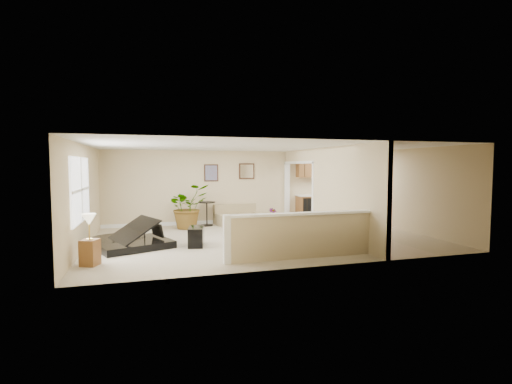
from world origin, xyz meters
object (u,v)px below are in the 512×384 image
object	(u,v)px
accent_table	(207,210)
palm_plant	(188,207)
piano_bench	(196,236)
lamp_stand	(90,244)
piano	(131,220)
small_plant	(272,217)
loveseat	(238,214)

from	to	relation	value
accent_table	palm_plant	distance (m)	0.77
piano_bench	lamp_stand	size ratio (longest dim) A/B	0.68
piano	lamp_stand	size ratio (longest dim) A/B	2.24
piano	lamp_stand	world-z (taller)	piano
accent_table	palm_plant	xyz separation A→B (m)	(-0.66, -0.36, 0.18)
accent_table	small_plant	world-z (taller)	accent_table
piano	accent_table	xyz separation A→B (m)	(2.27, 2.65, -0.14)
lamp_stand	loveseat	bearing A→B (deg)	46.83
piano_bench	palm_plant	world-z (taller)	palm_plant
piano	palm_plant	xyz separation A→B (m)	(1.61, 2.29, 0.04)
piano	piano_bench	distance (m)	1.65
accent_table	small_plant	size ratio (longest dim) A/B	1.49
palm_plant	small_plant	xyz separation A→B (m)	(2.88, 0.11, -0.46)
piano	piano_bench	xyz separation A→B (m)	(1.55, -0.40, -0.41)
piano	accent_table	bearing A→B (deg)	27.24
loveseat	palm_plant	world-z (taller)	palm_plant
piano	small_plant	bearing A→B (deg)	6.06
small_plant	lamp_stand	distance (m)	6.59
piano	loveseat	distance (m)	4.34
piano_bench	accent_table	xyz separation A→B (m)	(0.72, 3.05, 0.28)
piano	small_plant	xyz separation A→B (m)	(4.49, 2.40, -0.42)
piano_bench	lamp_stand	bearing A→B (deg)	-151.41
piano_bench	loveseat	size ratio (longest dim) A/B	0.42
palm_plant	lamp_stand	world-z (taller)	palm_plant
loveseat	small_plant	world-z (taller)	loveseat
small_plant	lamp_stand	xyz separation A→B (m)	(-5.20, -4.04, 0.21)
piano_bench	palm_plant	xyz separation A→B (m)	(0.06, 2.69, 0.45)
accent_table	lamp_stand	size ratio (longest dim) A/B	0.77
piano	small_plant	size ratio (longest dim) A/B	4.31
loveseat	small_plant	bearing A→B (deg)	-25.74
accent_table	palm_plant	world-z (taller)	palm_plant
palm_plant	lamp_stand	xyz separation A→B (m)	(-2.32, -3.93, -0.25)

